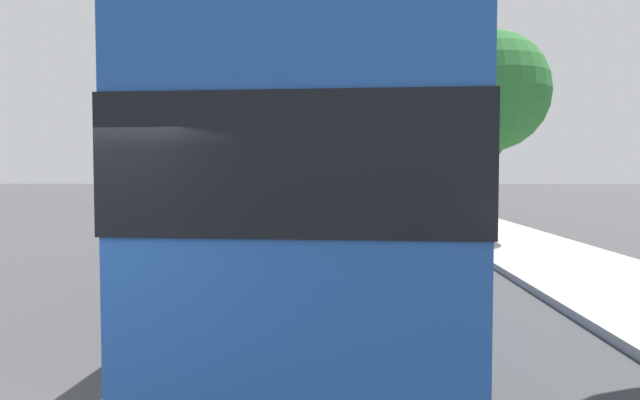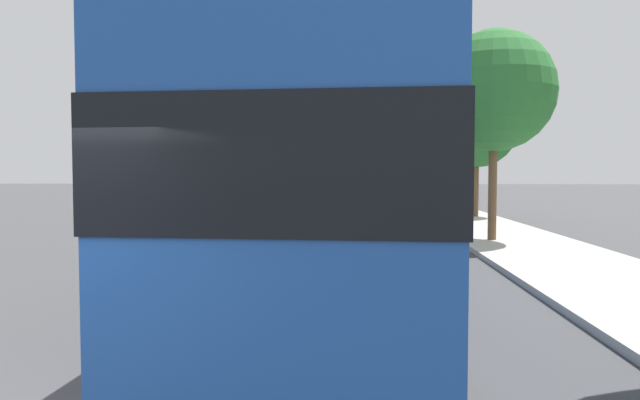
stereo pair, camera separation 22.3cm
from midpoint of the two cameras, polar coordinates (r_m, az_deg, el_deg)
The scene contains 9 objects.
sidewalk_curb at distance 14.62m, azimuth 24.18°, elevation -5.93°, with size 110.00×3.60×0.14m, color #B2ADA3.
lane_divider_line at distance 13.89m, azimuth -6.50°, elevation -6.42°, with size 110.00×0.16×0.01m, color silver.
coach_bus at distance 9.64m, azimuth 2.94°, elevation 0.75°, with size 12.32×3.27×3.34m.
car_oncoming at distance 29.33m, azimuth 3.10°, elevation -0.22°, with size 4.46×2.15×1.46m.
car_side_street at distance 43.01m, azimuth -3.17°, elevation 0.73°, with size 4.39×1.88×1.50m.
car_far_distant at distance 34.97m, azimuth -5.50°, elevation 0.27°, with size 4.45×1.91×1.49m.
car_behind_bus at distance 46.63m, azimuth 2.83°, elevation 0.89°, with size 4.20×2.10×1.50m.
roadside_tree_mid_block at distance 18.62m, azimuth 17.25°, elevation 10.29°, with size 3.71×3.71×6.57m.
roadside_tree_far_block at distance 28.28m, azimuth 15.53°, elevation 7.02°, with size 3.86×3.86×6.32m.
Camera 2 is at (-3.50, -2.49, 2.21)m, focal length 32.16 mm.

